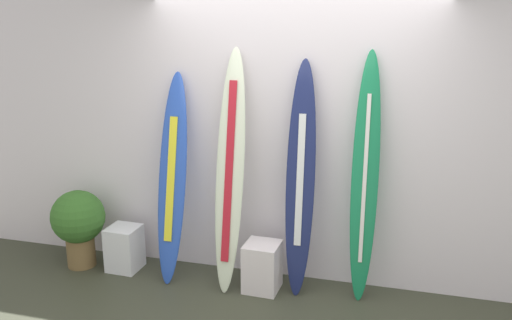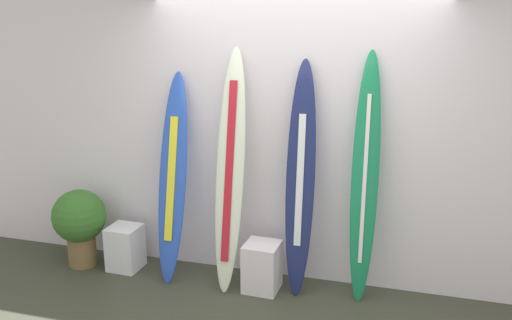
{
  "view_description": "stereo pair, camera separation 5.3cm",
  "coord_description": "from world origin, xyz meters",
  "px_view_note": "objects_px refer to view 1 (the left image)",
  "views": [
    {
      "loc": [
        0.95,
        -3.43,
        2.44
      ],
      "look_at": [
        -0.26,
        0.95,
        1.18
      ],
      "focal_mm": 38.65,
      "sensor_mm": 36.0,
      "label": 1
    },
    {
      "loc": [
        1.0,
        -3.41,
        2.44
      ],
      "look_at": [
        -0.26,
        0.95,
        1.18
      ],
      "focal_mm": 38.65,
      "sensor_mm": 36.0,
      "label": 2
    }
  ],
  "objects_px": {
    "display_block_left": "(124,248)",
    "display_block_center": "(262,267)",
    "surfboard_navy": "(300,182)",
    "surfboard_cobalt": "(172,179)",
    "surfboard_emerald": "(365,182)",
    "potted_plant": "(78,222)",
    "surfboard_ivory": "(230,172)"
  },
  "relations": [
    {
      "from": "surfboard_emerald",
      "to": "potted_plant",
      "type": "bearing_deg",
      "value": -176.81
    },
    {
      "from": "surfboard_ivory",
      "to": "display_block_left",
      "type": "distance_m",
      "value": 1.36
    },
    {
      "from": "surfboard_navy",
      "to": "potted_plant",
      "type": "height_order",
      "value": "surfboard_navy"
    },
    {
      "from": "surfboard_cobalt",
      "to": "display_block_left",
      "type": "xyz_separation_m",
      "value": [
        -0.52,
        -0.02,
        -0.73
      ]
    },
    {
      "from": "surfboard_cobalt",
      "to": "potted_plant",
      "type": "distance_m",
      "value": 1.09
    },
    {
      "from": "surfboard_navy",
      "to": "display_block_center",
      "type": "height_order",
      "value": "surfboard_navy"
    },
    {
      "from": "surfboard_navy",
      "to": "surfboard_emerald",
      "type": "bearing_deg",
      "value": 3.36
    },
    {
      "from": "display_block_left",
      "to": "display_block_center",
      "type": "height_order",
      "value": "display_block_center"
    },
    {
      "from": "surfboard_emerald",
      "to": "display_block_left",
      "type": "relative_size",
      "value": 4.97
    },
    {
      "from": "surfboard_navy",
      "to": "potted_plant",
      "type": "relative_size",
      "value": 2.67
    },
    {
      "from": "surfboard_navy",
      "to": "display_block_left",
      "type": "height_order",
      "value": "surfboard_navy"
    },
    {
      "from": "surfboard_navy",
      "to": "display_block_center",
      "type": "xyz_separation_m",
      "value": [
        -0.31,
        -0.11,
        -0.78
      ]
    },
    {
      "from": "surfboard_cobalt",
      "to": "surfboard_navy",
      "type": "distance_m",
      "value": 1.16
    },
    {
      "from": "surfboard_cobalt",
      "to": "display_block_center",
      "type": "distance_m",
      "value": 1.12
    },
    {
      "from": "surfboard_ivory",
      "to": "potted_plant",
      "type": "relative_size",
      "value": 2.78
    },
    {
      "from": "potted_plant",
      "to": "display_block_center",
      "type": "bearing_deg",
      "value": 0.26
    },
    {
      "from": "surfboard_cobalt",
      "to": "surfboard_emerald",
      "type": "bearing_deg",
      "value": 2.82
    },
    {
      "from": "surfboard_navy",
      "to": "surfboard_emerald",
      "type": "distance_m",
      "value": 0.54
    },
    {
      "from": "surfboard_emerald",
      "to": "display_block_left",
      "type": "distance_m",
      "value": 2.37
    },
    {
      "from": "surfboard_navy",
      "to": "surfboard_emerald",
      "type": "xyz_separation_m",
      "value": [
        0.54,
        0.03,
        0.04
      ]
    },
    {
      "from": "surfboard_cobalt",
      "to": "surfboard_navy",
      "type": "bearing_deg",
      "value": 2.58
    },
    {
      "from": "display_block_left",
      "to": "display_block_center",
      "type": "relative_size",
      "value": 0.97
    },
    {
      "from": "surfboard_emerald",
      "to": "surfboard_ivory",
      "type": "bearing_deg",
      "value": -175.6
    },
    {
      "from": "surfboard_emerald",
      "to": "display_block_center",
      "type": "height_order",
      "value": "surfboard_emerald"
    },
    {
      "from": "surfboard_emerald",
      "to": "surfboard_cobalt",
      "type": "bearing_deg",
      "value": -177.18
    },
    {
      "from": "surfboard_cobalt",
      "to": "display_block_center",
      "type": "height_order",
      "value": "surfboard_cobalt"
    },
    {
      "from": "surfboard_ivory",
      "to": "surfboard_cobalt",
      "type": "bearing_deg",
      "value": 179.52
    },
    {
      "from": "display_block_left",
      "to": "display_block_center",
      "type": "bearing_deg",
      "value": -1.6
    },
    {
      "from": "surfboard_ivory",
      "to": "surfboard_navy",
      "type": "relative_size",
      "value": 1.04
    },
    {
      "from": "surfboard_emerald",
      "to": "display_block_left",
      "type": "bearing_deg",
      "value": -177.37
    },
    {
      "from": "display_block_center",
      "to": "potted_plant",
      "type": "height_order",
      "value": "potted_plant"
    },
    {
      "from": "surfboard_cobalt",
      "to": "potted_plant",
      "type": "xyz_separation_m",
      "value": [
        -0.97,
        -0.06,
        -0.49
      ]
    }
  ]
}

